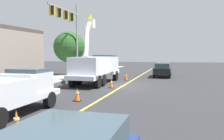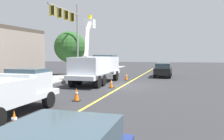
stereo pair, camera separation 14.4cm
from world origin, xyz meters
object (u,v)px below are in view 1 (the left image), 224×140
Objects in this scene: service_pickup_truck at (9,91)px; passing_minivan at (163,69)px; traffic_signal_mast at (69,25)px; utility_bucket_truck at (97,66)px; traffic_cone_mid_rear at (111,83)px; traffic_cone_trailing at (126,76)px; traffic_cone_leading at (16,122)px; traffic_cone_mid_front at (77,95)px.

passing_minivan is (19.74, -6.96, -0.15)m from service_pickup_truck.
service_pickup_truck is at bearing -167.68° from traffic_signal_mast.
utility_bucket_truck is at bearing 141.04° from passing_minivan.
utility_bucket_truck is 1.46× the size of service_pickup_truck.
traffic_signal_mast reaches higher than utility_bucket_truck.
utility_bucket_truck reaches higher than traffic_cone_mid_rear.
service_pickup_truck reaches higher than traffic_cone_trailing.
passing_minivan is 12.24m from traffic_signal_mast.
traffic_cone_mid_rear is (11.48, -1.02, -0.04)m from traffic_cone_leading.
traffic_signal_mast is at bearing 12.32° from service_pickup_truck.
traffic_cone_trailing is at bearing -36.48° from utility_bucket_truck.
traffic_cone_trailing is (3.19, -2.36, -1.20)m from utility_bucket_truck.
traffic_signal_mast reaches higher than traffic_cone_mid_rear.
traffic_signal_mast is (17.93, 5.19, 5.67)m from traffic_cone_leading.
traffic_cone_mid_rear is (9.42, -2.75, -0.75)m from service_pickup_truck.
utility_bucket_truck reaches higher than traffic_cone_trailing.
traffic_cone_leading is at bearing 178.48° from traffic_cone_mid_front.
passing_minivan is 6.56× the size of traffic_cone_mid_rear.
passing_minivan is (7.66, -6.19, -0.63)m from utility_bucket_truck.
utility_bucket_truck is 4.15m from traffic_cone_trailing.
traffic_signal_mast reaches higher than traffic_cone_trailing.
traffic_cone_mid_rear is (5.69, -0.87, -0.02)m from traffic_cone_mid_front.
traffic_cone_leading is (-14.15, -0.96, -1.20)m from utility_bucket_truck.
traffic_signal_mast is (3.78, 4.23, 4.47)m from utility_bucket_truck.
traffic_cone_mid_rear is 10.62m from traffic_signal_mast.
traffic_signal_mast is at bearing 48.21° from utility_bucket_truck.
passing_minivan is 0.56× the size of traffic_signal_mast.
traffic_cone_mid_rear is 0.09× the size of traffic_signal_mast.
passing_minivan is 6.00× the size of traffic_cone_trailing.
traffic_cone_leading is 19.51m from traffic_signal_mast.
traffic_cone_trailing is at bearing 139.36° from passing_minivan.
utility_bucket_truck is 7.23m from traffic_signal_mast.
traffic_cone_mid_front is 0.09× the size of traffic_signal_mast.
utility_bucket_truck is 3.55m from traffic_cone_mid_rear.
service_pickup_truck is 16.98m from traffic_signal_mast.
traffic_signal_mast is at bearing 16.15° from traffic_cone_leading.
utility_bucket_truck is at bearing 7.59° from traffic_cone_mid_front.
traffic_cone_trailing is (17.34, -1.40, -0.00)m from traffic_cone_leading.
traffic_cone_trailing is 8.72m from traffic_signal_mast.
traffic_cone_mid_rear is 0.91× the size of traffic_cone_trailing.
service_pickup_truck is at bearing 39.95° from traffic_cone_leading.
traffic_cone_trailing reaches higher than traffic_cone_mid_rear.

